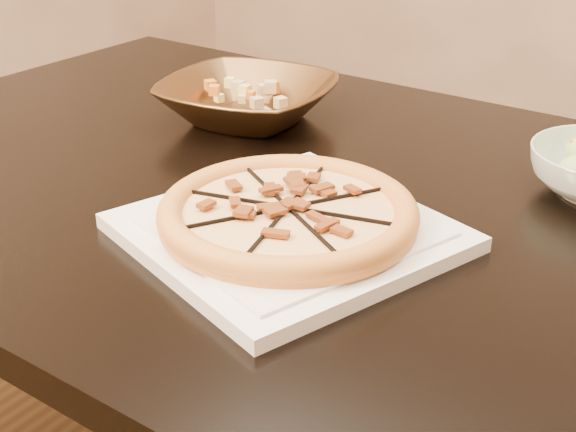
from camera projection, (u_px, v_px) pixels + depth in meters
name	position (u px, v px, depth m)	size (l,w,h in m)	color
dining_table	(292.00, 244.00, 1.11)	(1.47, 0.96, 0.75)	black
plate	(288.00, 231.00, 0.91)	(0.41, 0.41, 0.02)	white
pizza	(288.00, 213.00, 0.90)	(0.30, 0.30, 0.03)	gold
bronze_bowl	(248.00, 100.00, 1.27)	(0.27, 0.27, 0.07)	brown
mixed_dish	(247.00, 72.00, 1.25)	(0.13, 0.12, 0.03)	tan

